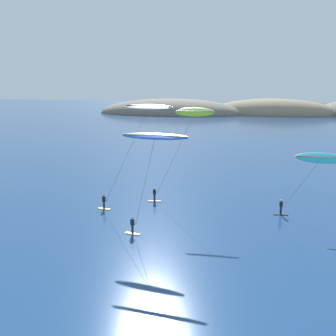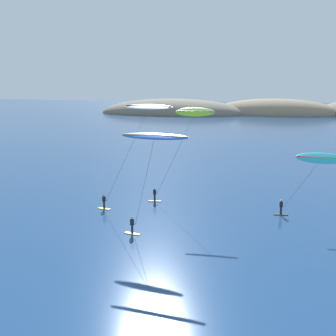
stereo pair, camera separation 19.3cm
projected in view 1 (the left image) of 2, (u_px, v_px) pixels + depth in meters
headland_island at (286, 115)px, 185.86m from camera, size 155.37×53.28×16.08m
kitesurfer_white at (145, 115)px, 42.98m from camera, size 9.08×2.20×11.80m
kitesurfer_blue at (153, 144)px, 36.93m from camera, size 6.41×1.61×9.62m
kitesurfer_lime at (191, 120)px, 47.34m from camera, size 7.75×1.64×11.22m
kitesurfer_cyan at (318, 162)px, 42.85m from camera, size 7.05×1.76×6.93m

